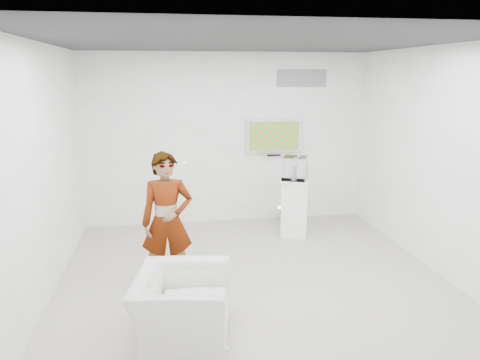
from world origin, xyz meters
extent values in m
cube|color=#B3AFA4|center=(0.00, 0.00, 0.01)|extent=(5.00, 5.00, 0.01)
cube|color=#303032|center=(0.00, 0.00, 3.00)|extent=(5.00, 5.00, 0.01)
cube|color=white|center=(0.00, 2.50, 1.50)|extent=(5.00, 0.01, 3.00)
cube|color=white|center=(0.00, -2.50, 1.50)|extent=(5.00, 0.01, 3.00)
cube|color=white|center=(-2.50, 0.00, 1.50)|extent=(0.01, 5.00, 3.00)
cube|color=white|center=(2.50, 0.00, 1.50)|extent=(0.01, 5.00, 3.00)
cube|color=silver|center=(0.85, 2.45, 1.55)|extent=(1.00, 0.08, 0.60)
cube|color=gray|center=(1.35, 2.49, 2.55)|extent=(0.90, 0.02, 0.30)
imported|color=silver|center=(-1.08, -0.12, 0.86)|extent=(0.64, 0.44, 1.72)
imported|color=silver|center=(-0.96, -1.31, 0.34)|extent=(1.09, 1.19, 0.68)
cube|color=white|center=(0.99, 1.52, 0.48)|extent=(0.57, 0.57, 0.95)
cylinder|color=white|center=(0.96, 2.34, 0.13)|extent=(0.22, 0.22, 0.26)
cube|color=white|center=(0.99, 1.52, 1.14)|extent=(0.49, 0.49, 0.37)
cube|color=white|center=(0.99, 1.52, 1.07)|extent=(0.13, 0.17, 0.23)
cube|color=white|center=(-0.84, 0.04, 1.55)|extent=(0.06, 0.14, 0.03)
camera|label=1|loc=(-1.07, -5.66, 2.63)|focal=35.00mm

